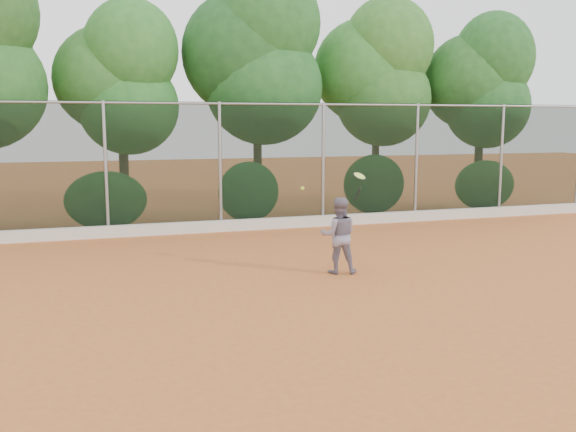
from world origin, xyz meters
name	(u,v)px	position (x,y,z in m)	size (l,w,h in m)	color
ground	(306,295)	(0.00, 0.00, 0.00)	(80.00, 80.00, 0.00)	#BB612C
concrete_curb	(222,226)	(0.00, 6.82, 0.15)	(24.00, 0.20, 0.30)	beige
tennis_player	(339,235)	(1.17, 1.37, 0.76)	(0.73, 0.57, 1.51)	slate
chainlink_fence	(220,163)	(0.00, 7.00, 1.86)	(24.09, 0.09, 3.50)	black
foliage_backdrop	(186,72)	(-0.55, 8.98, 4.40)	(23.70, 3.63, 7.55)	#402818
tennis_racket	(359,178)	(1.59, 1.36, 1.88)	(0.34, 0.32, 0.56)	black
tennis_ball_in_flight	(302,188)	(0.40, 1.35, 1.72)	(0.07, 0.07, 0.07)	#B8DE32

